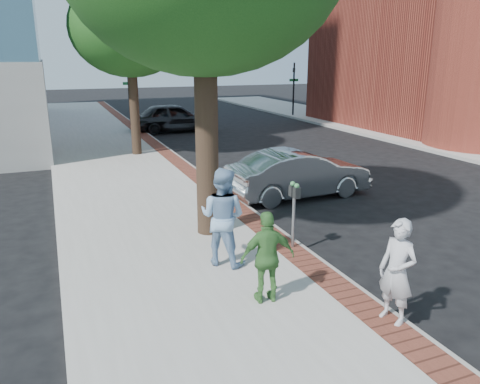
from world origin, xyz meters
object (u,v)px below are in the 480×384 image
person_officer (223,217)px  person_gray (397,272)px  person_green (268,257)px  bg_car (174,117)px  sedan_silver (299,174)px  parking_meter (294,201)px

person_officer → person_gray: bearing=165.3°
person_green → bg_car: bearing=-93.1°
bg_car → person_gray: bearing=177.1°
person_gray → bg_car: 21.38m
sedan_silver → bg_car: bg_car is taller
person_gray → parking_meter: bearing=166.2°
sedan_silver → person_green: bearing=144.1°
parking_meter → person_green: person_green is taller
parking_meter → person_gray: (0.05, -3.24, -0.21)m
person_officer → sedan_silver: 5.63m
person_green → sedan_silver: 6.86m
parking_meter → person_gray: bearing=-89.2°
person_officer → person_green: size_ratio=1.23×
person_green → bg_car: 20.27m
person_gray → person_green: (-1.58, 1.32, -0.04)m
person_green → bg_car: (3.51, 19.97, -0.12)m
person_gray → sedan_silver: (2.20, 7.04, -0.27)m
person_gray → bg_car: size_ratio=0.35×
person_officer → bg_car: (3.68, 18.24, -0.31)m
person_green → bg_car: person_green is taller
person_gray → person_green: 2.06m
person_officer → bg_car: size_ratio=0.41×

